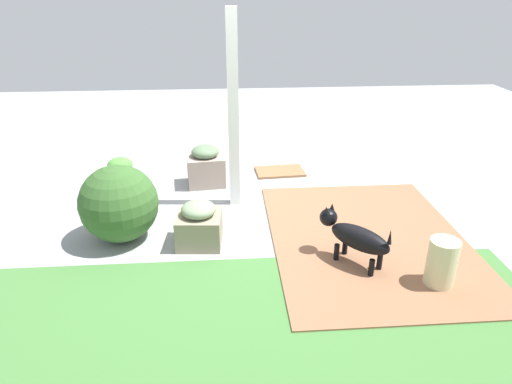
{
  "coord_description": "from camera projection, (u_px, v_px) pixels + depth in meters",
  "views": [
    {
      "loc": [
        0.39,
        4.41,
        2.23
      ],
      "look_at": [
        0.08,
        0.29,
        0.32
      ],
      "focal_mm": 32.21,
      "sensor_mm": 36.0,
      "label": 1
    }
  ],
  "objects": [
    {
      "name": "ceramic_urn",
      "position": [
        441.0,
        263.0,
        3.61
      ],
      "size": [
        0.23,
        0.23,
        0.41
      ],
      "primitive_type": "cylinder",
      "color": "beige",
      "rests_on": "ground"
    },
    {
      "name": "ground_plane",
      "position": [
        261.0,
        207.0,
        4.95
      ],
      "size": [
        12.0,
        12.0,
        0.0
      ],
      "primitive_type": "plane",
      "color": "#9A9C9E"
    },
    {
      "name": "stone_planter_mid",
      "position": [
        199.0,
        225.0,
        4.2
      ],
      "size": [
        0.43,
        0.42,
        0.42
      ],
      "color": "gray",
      "rests_on": "ground"
    },
    {
      "name": "porch_pillar",
      "position": [
        233.0,
        113.0,
        4.64
      ],
      "size": [
        0.11,
        0.11,
        2.01
      ],
      "primitive_type": "cube",
      "color": "white",
      "rests_on": "ground"
    },
    {
      "name": "doormat",
      "position": [
        280.0,
        171.0,
        5.84
      ],
      "size": [
        0.63,
        0.42,
        0.03
      ],
      "primitive_type": "cube",
      "rotation": [
        0.0,
        0.0,
        0.07
      ],
      "color": "#8D6340",
      "rests_on": "ground"
    },
    {
      "name": "terracotta_pot_broad",
      "position": [
        121.0,
        171.0,
        5.32
      ],
      "size": [
        0.29,
        0.29,
        0.38
      ],
      "color": "#BF734D",
      "rests_on": "ground"
    },
    {
      "name": "round_shrub",
      "position": [
        119.0,
        204.0,
        4.22
      ],
      "size": [
        0.72,
        0.72,
        0.72
      ],
      "primitive_type": "sphere",
      "color": "#345C28",
      "rests_on": "ground"
    },
    {
      "name": "brick_path",
      "position": [
        368.0,
        239.0,
        4.33
      ],
      "size": [
        1.8,
        2.4,
        0.02
      ],
      "primitive_type": "cube",
      "color": "#8D5E41",
      "rests_on": "ground"
    },
    {
      "name": "dog",
      "position": [
        355.0,
        236.0,
        3.86
      ],
      "size": [
        0.55,
        0.59,
        0.47
      ],
      "color": "black",
      "rests_on": "ground"
    },
    {
      "name": "stone_planter_nearest",
      "position": [
        206.0,
        166.0,
        5.43
      ],
      "size": [
        0.47,
        0.42,
        0.48
      ],
      "color": "gray",
      "rests_on": "ground"
    }
  ]
}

